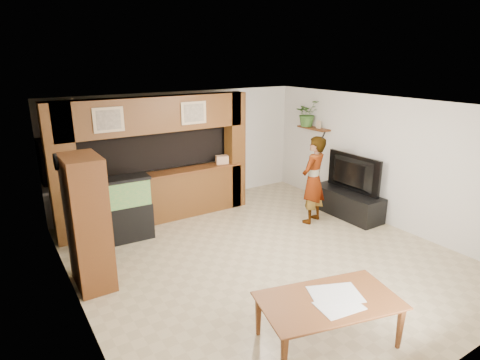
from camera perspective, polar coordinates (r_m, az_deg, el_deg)
floor at (r=7.14m, az=3.33°, el=-10.74°), size 6.50×6.50×0.00m
ceiling at (r=6.35m, az=3.74°, el=10.45°), size 6.50×6.50×0.00m
wall_back at (r=9.36m, az=-8.30°, el=4.41°), size 6.00×0.00×6.00m
wall_left at (r=5.53m, az=-22.65°, el=-5.90°), size 0.00×6.50×6.50m
wall_right at (r=8.69m, az=19.75°, el=2.57°), size 0.00×6.50×6.50m
partition at (r=8.45m, az=-12.41°, el=2.90°), size 4.20×0.99×2.60m
wall_clock at (r=6.30m, az=-24.69°, el=2.36°), size 0.05×0.25×0.25m
wall_shelf at (r=9.78m, az=10.42°, el=7.25°), size 0.25×0.90×0.04m
pantry_cabinet at (r=6.31m, az=-20.86°, el=-5.71°), size 0.50×0.83×2.02m
trash_can at (r=6.72m, az=-21.00°, el=-11.51°), size 0.27×0.27×0.49m
aquarium at (r=7.78m, az=-16.59°, el=-4.19°), size 1.11×0.42×1.23m
tv_stand at (r=9.07m, az=14.92°, el=-3.20°), size 0.60×1.63×0.54m
television at (r=8.86m, az=15.24°, el=0.86°), size 0.20×1.38×0.79m
photo_frame at (r=9.64m, az=11.11°, el=7.75°), size 0.03×0.14×0.19m
potted_plant at (r=9.86m, az=9.53°, el=9.34°), size 0.62×0.56×0.63m
person at (r=8.35m, az=10.39°, el=-0.00°), size 0.77×0.64×1.82m
microphone at (r=8.05m, az=11.79°, el=6.24°), size 0.03×0.09×0.15m
dining_table at (r=5.21m, az=12.53°, el=-19.14°), size 1.84×1.30×0.58m
newspaper_a at (r=5.17m, az=13.38°, el=-15.53°), size 0.73×0.64×0.01m
newspaper_b at (r=4.98m, az=13.92°, el=-16.98°), size 0.56×0.44×0.01m
counter_box at (r=8.97m, az=-2.58°, el=2.91°), size 0.31×0.25×0.18m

